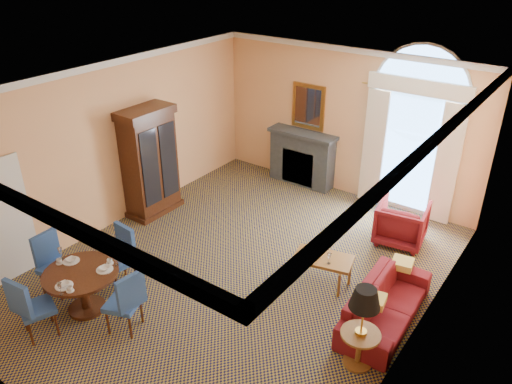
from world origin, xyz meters
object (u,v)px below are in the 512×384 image
Objects in this scene: sofa at (386,304)px; armchair at (402,223)px; dining_table at (82,282)px; side_table at (363,317)px; armoire at (150,163)px; coffee_table at (323,259)px.

sofa is 2.27× the size of armchair.
dining_table is 4.15m from side_table.
armoire is 1.99× the size of dining_table.
armchair is 2.03m from coffee_table.
armchair reaches higher than sofa.
armchair is at bearing 101.98° from side_table.
sofa is (5.27, -0.36, -0.78)m from armoire.
sofa is at bearing 97.54° from armchair.
armoire is 4.09m from coffee_table.
side_table is at bearing 93.52° from armchair.
armoire reaches higher than sofa.
dining_table reaches higher than sofa.
armoire reaches higher than dining_table.
armchair is 3.33m from side_table.
armchair is (3.19, 4.68, -0.12)m from dining_table.
armchair is at bearing 21.89° from armoire.
armoire is 2.51× the size of armchair.
armoire reaches higher than armchair.
dining_table is 0.56× the size of sofa.
sofa is 2.31m from armchair.
coffee_table is 1.85m from side_table.
dining_table is 1.07× the size of coffee_table.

